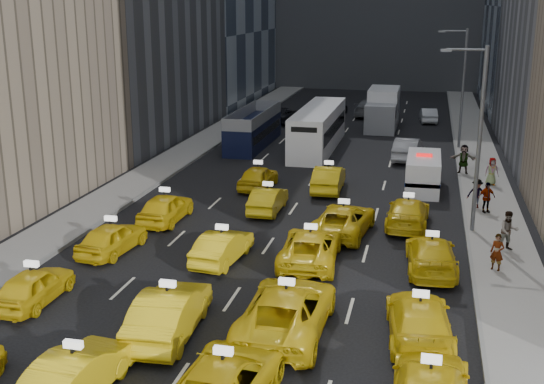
{
  "coord_description": "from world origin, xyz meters",
  "views": [
    {
      "loc": [
        6.85,
        -20.92,
        10.98
      ],
      "look_at": [
        -0.3,
        10.09,
        2.0
      ],
      "focal_mm": 45.0,
      "sensor_mm": 36.0,
      "label": 1
    }
  ],
  "objects": [
    {
      "name": "taxi_9",
      "position": [
        -1.49,
        5.65,
        0.68
      ],
      "size": [
        1.86,
        4.26,
        1.36
      ],
      "primitive_type": "imported",
      "rotation": [
        0.0,
        0.0,
        3.04
      ],
      "color": "yellow",
      "rests_on": "ground"
    },
    {
      "name": "taxi_11",
      "position": [
        7.35,
        6.62,
        0.71
      ],
      "size": [
        2.35,
        5.04,
        1.43
      ],
      "primitive_type": "imported",
      "rotation": [
        0.0,
        0.0,
        3.21
      ],
      "color": "yellow",
      "rests_on": "ground"
    },
    {
      "name": "pedestrian_5",
      "position": [
        9.29,
        23.66,
        1.09
      ],
      "size": [
        1.79,
        0.71,
        1.88
      ],
      "primitive_type": "imported",
      "rotation": [
        0.0,
        0.0,
        -0.12
      ],
      "color": "gray",
      "rests_on": "sidewalk_east"
    },
    {
      "name": "taxi_1",
      "position": [
        -2.47,
        -5.37,
        0.72
      ],
      "size": [
        1.96,
        4.51,
        1.44
      ],
      "primitive_type": "imported",
      "rotation": [
        0.0,
        0.0,
        3.04
      ],
      "color": "yellow",
      "rests_on": "ground"
    },
    {
      "name": "taxi_10",
      "position": [
        2.26,
        6.37,
        0.72
      ],
      "size": [
        2.61,
        5.26,
        1.43
      ],
      "primitive_type": "imported",
      "rotation": [
        0.0,
        0.0,
        3.19
      ],
      "color": "yellow",
      "rests_on": "ground"
    },
    {
      "name": "pedestrian_2",
      "position": [
        9.69,
        15.92,
        0.95
      ],
      "size": [
        1.06,
        0.49,
        1.59
      ],
      "primitive_type": "imported",
      "rotation": [
        0.0,
        0.0,
        0.06
      ],
      "color": "gray",
      "rests_on": "sidewalk_east"
    },
    {
      "name": "pedestrian_0",
      "position": [
        10.0,
        6.93,
        0.93
      ],
      "size": [
        0.67,
        0.57,
        1.57
      ],
      "primitive_type": "imported",
      "rotation": [
        0.0,
        0.0,
        -0.42
      ],
      "color": "gray",
      "rests_on": "sidewalk_east"
    },
    {
      "name": "taxi_4",
      "position": [
        -7.12,
        0.0,
        0.68
      ],
      "size": [
        1.62,
        3.99,
        1.36
      ],
      "primitive_type": "imported",
      "rotation": [
        0.0,
        0.0,
        3.14
      ],
      "color": "yellow",
      "rests_on": "ground"
    },
    {
      "name": "pedestrian_3",
      "position": [
        10.14,
        15.17,
        0.97
      ],
      "size": [
        1.06,
        0.8,
        1.64
      ],
      "primitive_type": "imported",
      "rotation": [
        0.0,
        0.0,
        0.43
      ],
      "color": "gray",
      "rests_on": "sidewalk_east"
    },
    {
      "name": "pedestrian_1",
      "position": [
        10.69,
        9.51,
        1.05
      ],
      "size": [
        0.97,
        0.69,
        1.81
      ],
      "primitive_type": "imported",
      "rotation": [
        0.0,
        0.0,
        0.25
      ],
      "color": "gray",
      "rests_on": "sidewalk_east"
    },
    {
      "name": "misc_car_1",
      "position": [
        -6.37,
        40.54,
        0.7
      ],
      "size": [
        2.81,
        5.26,
        1.4
      ],
      "primitive_type": "imported",
      "rotation": [
        0.0,
        0.0,
        3.04
      ],
      "color": "black",
      "rests_on": "ground"
    },
    {
      "name": "taxi_5",
      "position": [
        -1.26,
        -1.22,
        0.83
      ],
      "size": [
        2.05,
        5.11,
        1.65
      ],
      "primitive_type": "imported",
      "rotation": [
        0.0,
        0.0,
        3.2
      ],
      "color": "yellow",
      "rests_on": "ground"
    },
    {
      "name": "sidewalk_east",
      "position": [
        10.5,
        25.0,
        0.07
      ],
      "size": [
        3.0,
        90.0,
        0.15
      ],
      "primitive_type": "cube",
      "color": "gray",
      "rests_on": "ground"
    },
    {
      "name": "curb_west",
      "position": [
        -9.05,
        25.0,
        0.09
      ],
      "size": [
        0.15,
        90.0,
        0.18
      ],
      "primitive_type": "cube",
      "color": "slate",
      "rests_on": "ground"
    },
    {
      "name": "misc_car_0",
      "position": [
        5.58,
        27.48,
        0.79
      ],
      "size": [
        2.03,
        4.92,
        1.58
      ],
      "primitive_type": "imported",
      "rotation": [
        0.0,
        0.0,
        3.07
      ],
      "color": "#929398",
      "rests_on": "ground"
    },
    {
      "name": "city_bus",
      "position": [
        -1.19,
        29.6,
        1.57
      ],
      "size": [
        2.81,
        12.29,
        3.16
      ],
      "rotation": [
        0.0,
        0.0,
        -0.02
      ],
      "color": "white",
      "rests_on": "ground"
    },
    {
      "name": "taxi_6",
      "position": [
        2.57,
        -0.16,
        0.83
      ],
      "size": [
        2.82,
        5.98,
        1.65
      ],
      "primitive_type": "imported",
      "rotation": [
        0.0,
        0.0,
        3.13
      ],
      "color": "yellow",
      "rests_on": "ground"
    },
    {
      "name": "taxi_13",
      "position": [
        -1.23,
        13.16,
        0.67
      ],
      "size": [
        1.43,
        4.06,
        1.34
      ],
      "primitive_type": "imported",
      "rotation": [
        0.0,
        0.0,
        3.14
      ],
      "color": "yellow",
      "rests_on": "ground"
    },
    {
      "name": "misc_car_2",
      "position": [
        1.29,
        45.93,
        0.82
      ],
      "size": [
        2.95,
        5.91,
        1.65
      ],
      "primitive_type": "imported",
      "rotation": [
        0.0,
        0.0,
        3.03
      ],
      "color": "slate",
      "rests_on": "ground"
    },
    {
      "name": "ground",
      "position": [
        0.0,
        0.0,
        0.0
      ],
      "size": [
        160.0,
        160.0,
        0.0
      ],
      "primitive_type": "plane",
      "color": "black",
      "rests_on": "ground"
    },
    {
      "name": "taxi_17",
      "position": [
        1.33,
        18.02,
        0.76
      ],
      "size": [
        1.73,
        4.64,
        1.51
      ],
      "primitive_type": "imported",
      "rotation": [
        0.0,
        0.0,
        3.17
      ],
      "color": "yellow",
      "rests_on": "ground"
    },
    {
      "name": "misc_car_4",
      "position": [
        6.91,
        43.67,
        0.66
      ],
      "size": [
        1.79,
        4.14,
        1.32
      ],
      "primitive_type": "imported",
      "rotation": [
        0.0,
        0.0,
        3.24
      ],
      "color": "#B0B4B9",
      "rests_on": "ground"
    },
    {
      "name": "nypd_van",
      "position": [
        6.8,
        19.6,
        0.99
      ],
      "size": [
        2.24,
        5.19,
        2.19
      ],
      "rotation": [
        0.0,
        0.0,
        0.05
      ],
      "color": "white",
      "rests_on": "ground"
    },
    {
      "name": "taxi_7",
      "position": [
        6.99,
        0.24,
        0.74
      ],
      "size": [
        2.56,
        5.27,
        1.48
      ],
      "primitive_type": "imported",
      "rotation": [
        0.0,
        0.0,
        3.24
      ],
      "color": "yellow",
      "rests_on": "ground"
    },
    {
      "name": "curb_east",
      "position": [
        9.05,
        25.0,
        0.09
      ],
      "size": [
        0.15,
        90.0,
        0.18
      ],
      "primitive_type": "cube",
      "color": "slate",
      "rests_on": "ground"
    },
    {
      "name": "taxi_8",
      "position": [
        -6.62,
        5.54,
        0.7
      ],
      "size": [
        2.1,
        4.29,
        1.41
      ],
      "primitive_type": "imported",
      "rotation": [
        0.0,
        0.0,
        3.03
      ],
      "color": "yellow",
      "rests_on": "ground"
    },
    {
      "name": "taxi_2",
      "position": [
        1.75,
        -4.79,
        0.73
      ],
      "size": [
        2.88,
        5.43,
        1.45
      ],
      "primitive_type": "imported",
      "rotation": [
        0.0,
        0.0,
        3.05
      ],
      "color": "yellow",
      "rests_on": "ground"
    },
    {
      "name": "taxi_12",
      "position": [
        -5.95,
        10.31,
        0.75
      ],
      "size": [
        1.82,
        4.4,
        1.49
      ],
      "primitive_type": "imported",
      "rotation": [
        0.0,
        0.0,
        3.13
      ],
      "color": "yellow",
      "rests_on": "ground"
    },
    {
      "name": "taxi_14",
      "position": [
        3.18,
        10.44,
        0.72
      ],
      "size": [
        2.97,
        5.43,
        1.44
      ],
      "primitive_type": "imported",
      "rotation": [
        0.0,
        0.0,
        3.03
      ],
      "color": "yellow",
      "rests_on": "ground"
    },
    {
      "name": "sidewalk_west",
      "position": [
        -10.5,
        25.0,
        0.07
      ],
      "size": [
        3.0,
        90.0,
        0.15
      ],
      "primitive_type": "cube",
      "color": "gray",
      "rests_on": "ground"
    },
    {
      "name": "box_truck",
      "position": [
        2.94,
        39.7,
        1.69
      ],
      "size": [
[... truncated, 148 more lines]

